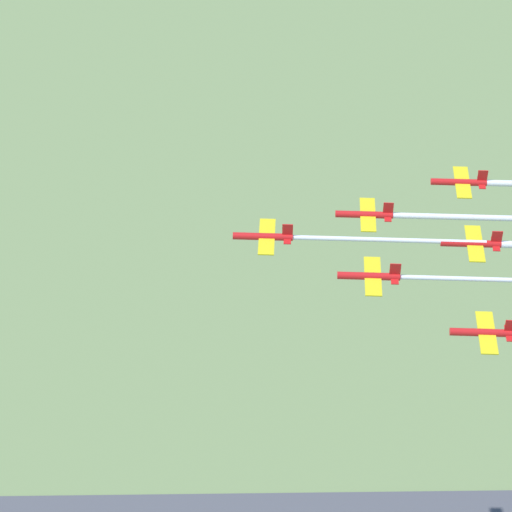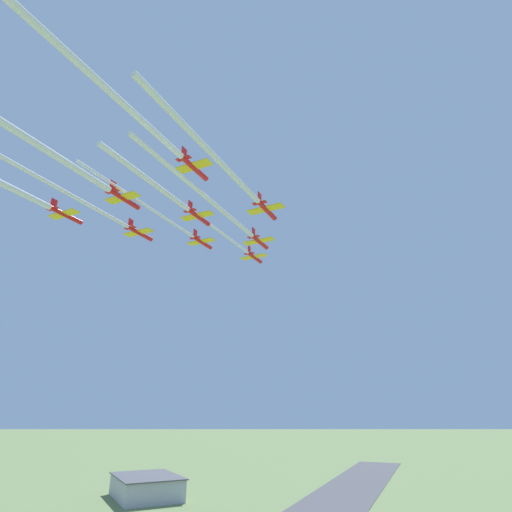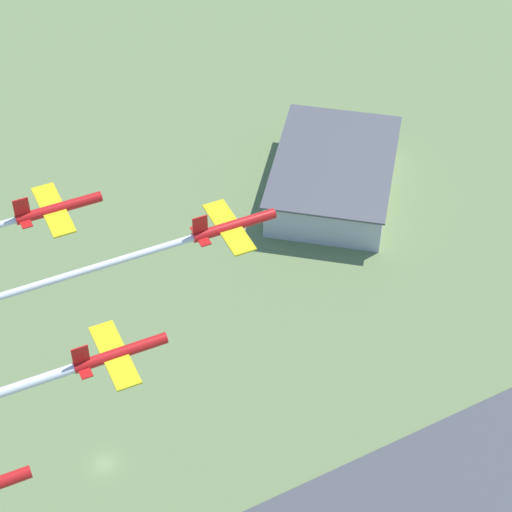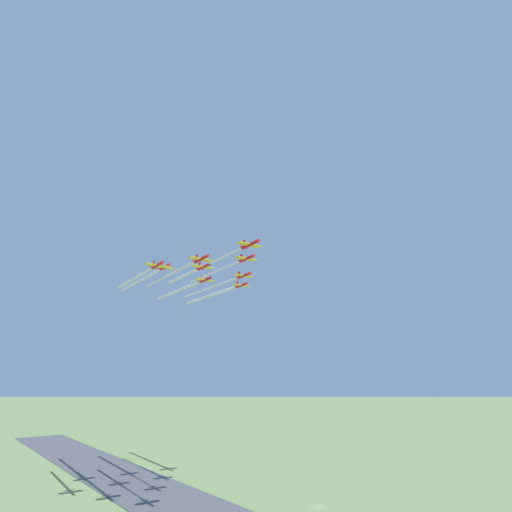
# 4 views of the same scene
# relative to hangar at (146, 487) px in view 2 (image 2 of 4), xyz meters

# --- Properties ---
(hangar) EXTENTS (41.22, 28.28, 9.72)m
(hangar) POSITION_rel_hangar_xyz_m (0.00, 0.00, 0.00)
(hangar) COLOR #B7B7BC
(hangar) RESTS_ON ground_plane
(jet_0) EXTENTS (8.65, 8.79, 3.19)m
(jet_0) POSITION_rel_hangar_xyz_m (-110.28, -0.23, 80.31)
(jet_0) COLOR red
(jet_1) EXTENTS (8.65, 8.79, 3.19)m
(jet_1) POSITION_rel_hangar_xyz_m (-112.11, 18.69, 81.11)
(jet_1) COLOR red
(jet_2) EXTENTS (8.65, 8.79, 3.19)m
(jet_2) POSITION_rel_hangar_xyz_m (-127.71, 7.36, 77.60)
(jet_2) COLOR red
(jet_3) EXTENTS (8.65, 8.79, 3.19)m
(jet_3) POSITION_rel_hangar_xyz_m (-113.94, 37.62, 79.29)
(jet_3) COLOR red
(jet_4) EXTENTS (8.65, 8.79, 3.19)m
(jet_4) POSITION_rel_hangar_xyz_m (-129.54, 26.29, 80.05)
(jet_4) COLOR red
(jet_5) EXTENTS (8.65, 8.79, 3.19)m
(jet_5) POSITION_rel_hangar_xyz_m (-145.15, 14.96, 77.52)
(jet_5) COLOR red
(jet_6) EXTENTS (8.65, 8.79, 3.19)m
(jet_6) POSITION_rel_hangar_xyz_m (-115.77, 56.55, 79.46)
(jet_6) COLOR red
(jet_7) EXTENTS (8.65, 8.79, 3.19)m
(jet_7) POSITION_rel_hangar_xyz_m (-131.37, 45.22, 79.32)
(jet_7) COLOR red
(jet_8) EXTENTS (8.65, 8.79, 3.19)m
(jet_8) POSITION_rel_hangar_xyz_m (-146.98, 33.89, 82.12)
(jet_8) COLOR red
(smoke_trail_0) EXTENTS (18.50, 25.09, 0.74)m
(smoke_trail_0) POSITION_rel_hangar_xyz_m (-121.79, 15.62, 80.27)
(smoke_trail_0) COLOR white
(smoke_trail_1) EXTENTS (25.28, 34.44, 0.72)m
(smoke_trail_1) POSITION_rel_hangar_xyz_m (-127.03, 39.23, 81.07)
(smoke_trail_1) COLOR white
(smoke_trail_2) EXTENTS (28.53, 38.77, 0.98)m
(smoke_trail_2) POSITION_rel_hangar_xyz_m (-144.15, 29.99, 77.55)
(smoke_trail_2) COLOR white
(smoke_trail_3) EXTENTS (31.98, 43.57, 0.89)m
(smoke_trail_3) POSITION_rel_hangar_xyz_m (-132.13, 62.67, 79.24)
(smoke_trail_3) COLOR white
(smoke_trail_4) EXTENTS (17.91, 24.05, 1.16)m
(smoke_trail_4) POSITION_rel_hangar_xyz_m (-140.59, 41.50, 80.00)
(smoke_trail_4) COLOR white
(smoke_trail_5) EXTENTS (24.70, 33.44, 1.10)m
(smoke_trail_5) POSITION_rel_hangar_xyz_m (-159.62, 34.89, 77.48)
(smoke_trail_5) COLOR white
(smoke_trail_7) EXTENTS (30.08, 40.70, 1.38)m
(smoke_trail_7) POSITION_rel_hangar_xyz_m (-148.42, 68.69, 79.27)
(smoke_trail_7) COLOR white
(smoke_trail_8) EXTENTS (31.83, 43.18, 1.22)m
(smoke_trail_8) POSITION_rel_hangar_xyz_m (-164.96, 58.65, 82.07)
(smoke_trail_8) COLOR white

